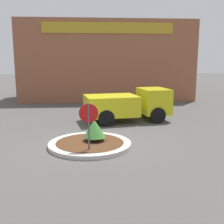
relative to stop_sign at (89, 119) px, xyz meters
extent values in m
plane|color=#514F4C|center=(0.03, 0.95, -1.43)|extent=(120.00, 120.00, 0.00)
cylinder|color=#BCB7AD|center=(0.03, 0.95, -1.35)|extent=(3.64, 3.64, 0.17)
cylinder|color=#4C2D19|center=(0.03, 0.95, -1.35)|extent=(2.98, 2.98, 0.17)
cylinder|color=#4C4C51|center=(0.00, 0.00, -0.40)|extent=(0.07, 0.07, 2.07)
cylinder|color=#B71414|center=(0.00, 0.00, 0.23)|extent=(0.77, 0.03, 0.77)
cylinder|color=brown|center=(0.25, 1.18, -1.17)|extent=(0.08, 0.08, 0.17)
cone|color=#3D7F33|center=(0.25, 1.18, -0.69)|extent=(0.98, 0.98, 0.79)
cube|color=gold|center=(4.06, 6.12, -0.24)|extent=(1.96, 2.38, 1.54)
cube|color=gold|center=(1.36, 5.66, -0.42)|extent=(3.38, 2.73, 1.18)
cube|color=black|center=(4.62, 6.21, 0.03)|extent=(0.36, 1.90, 0.54)
cylinder|color=black|center=(3.74, 7.12, -0.96)|extent=(0.98, 0.40, 0.95)
cylinder|color=black|center=(4.08, 5.07, -0.96)|extent=(0.98, 0.40, 0.95)
cylinder|color=black|center=(0.63, 6.59, -0.96)|extent=(0.98, 0.40, 0.95)
cylinder|color=black|center=(0.98, 4.55, -0.96)|extent=(0.98, 0.40, 0.95)
cube|color=#93563D|center=(1.74, 16.28, 2.13)|extent=(15.67, 6.00, 7.12)
cube|color=#B28E23|center=(1.74, 13.25, 4.88)|extent=(10.97, 0.08, 0.90)
camera|label=1|loc=(0.01, -10.95, 2.36)|focal=45.00mm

